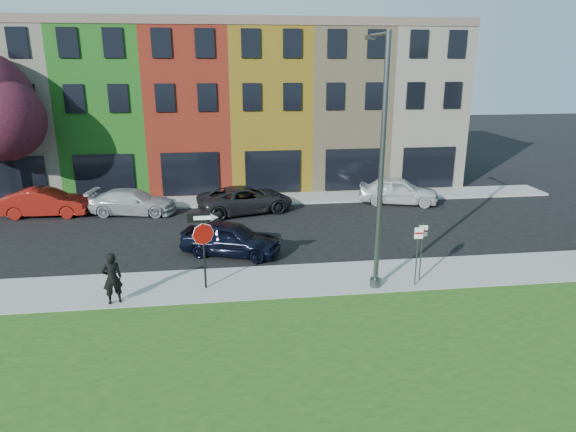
{
  "coord_description": "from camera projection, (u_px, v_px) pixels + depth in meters",
  "views": [
    {
      "loc": [
        -3.07,
        -14.71,
        8.14
      ],
      "look_at": [
        -0.64,
        4.0,
        2.35
      ],
      "focal_mm": 32.0,
      "sensor_mm": 36.0,
      "label": 1
    }
  ],
  "objects": [
    {
      "name": "ground",
      "position": [
        323.0,
        320.0,
        16.71
      ],
      "size": [
        120.0,
        120.0,
        0.0
      ],
      "primitive_type": "plane",
      "color": "black",
      "rests_on": "ground"
    },
    {
      "name": "sidewalk_near",
      "position": [
        359.0,
        278.0,
        19.78
      ],
      "size": [
        40.0,
        3.0,
        0.12
      ],
      "primitive_type": "cube",
      "color": "gray",
      "rests_on": "ground"
    },
    {
      "name": "sidewalk_far",
      "position": [
        225.0,
        201.0,
        30.54
      ],
      "size": [
        40.0,
        2.4,
        0.12
      ],
      "primitive_type": "cube",
      "color": "gray",
      "rests_on": "ground"
    },
    {
      "name": "rowhouse_block",
      "position": [
        229.0,
        107.0,
        35.02
      ],
      "size": [
        30.0,
        10.12,
        10.0
      ],
      "color": "#BCB39C",
      "rests_on": "ground"
    },
    {
      "name": "stop_sign",
      "position": [
        203.0,
        235.0,
        18.17
      ],
      "size": [
        1.05,
        0.1,
        2.86
      ],
      "rotation": [
        0.0,
        0.0,
        0.0
      ],
      "color": "black",
      "rests_on": "sidewalk_near"
    },
    {
      "name": "man",
      "position": [
        112.0,
        278.0,
        17.35
      ],
      "size": [
        0.96,
        0.88,
        1.83
      ],
      "primitive_type": "imported",
      "rotation": [
        0.0,
        0.0,
        3.51
      ],
      "color": "black",
      "rests_on": "sidewalk_near"
    },
    {
      "name": "sedan_near",
      "position": [
        231.0,
        239.0,
        22.09
      ],
      "size": [
        4.54,
        5.43,
        1.46
      ],
      "primitive_type": "imported",
      "rotation": [
        0.0,
        0.0,
        1.21
      ],
      "color": "black",
      "rests_on": "ground"
    },
    {
      "name": "parked_car_red",
      "position": [
        46.0,
        202.0,
        27.59
      ],
      "size": [
        1.92,
        4.65,
        1.49
      ],
      "primitive_type": "imported",
      "rotation": [
        0.0,
        0.0,
        1.53
      ],
      "color": "maroon",
      "rests_on": "ground"
    },
    {
      "name": "parked_car_silver",
      "position": [
        133.0,
        202.0,
        27.96
      ],
      "size": [
        3.35,
        5.26,
        1.35
      ],
      "primitive_type": "imported",
      "rotation": [
        0.0,
        0.0,
        1.41
      ],
      "color": "#9F9FA4",
      "rests_on": "ground"
    },
    {
      "name": "parked_car_dark",
      "position": [
        246.0,
        199.0,
        28.25
      ],
      "size": [
        4.97,
        6.41,
        1.45
      ],
      "primitive_type": "imported",
      "rotation": [
        0.0,
        0.0,
        1.83
      ],
      "color": "black",
      "rests_on": "ground"
    },
    {
      "name": "parked_car_white",
      "position": [
        398.0,
        191.0,
        29.94
      ],
      "size": [
        4.42,
        5.59,
        1.55
      ],
      "primitive_type": "imported",
      "rotation": [
        0.0,
        0.0,
        1.27
      ],
      "color": "silver",
      "rests_on": "ground"
    },
    {
      "name": "street_lamp",
      "position": [
        380.0,
        165.0,
        17.77
      ],
      "size": [
        0.4,
        2.58,
        8.91
      ],
      "rotation": [
        0.0,
        0.0,
        -0.01
      ],
      "color": "#434648",
      "rests_on": "sidewalk_near"
    },
    {
      "name": "parking_sign_a",
      "position": [
        417.0,
        248.0,
        18.58
      ],
      "size": [
        0.32,
        0.1,
        2.37
      ],
      "rotation": [
        0.0,
        0.0,
        -0.1
      ],
      "color": "#434648",
      "rests_on": "sidewalk_near"
    },
    {
      "name": "parking_sign_b",
      "position": [
        422.0,
        245.0,
        19.04
      ],
      "size": [
        0.32,
        0.1,
        2.28
      ],
      "rotation": [
        0.0,
        0.0,
        -0.11
      ],
      "color": "#434648",
      "rests_on": "sidewalk_near"
    }
  ]
}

